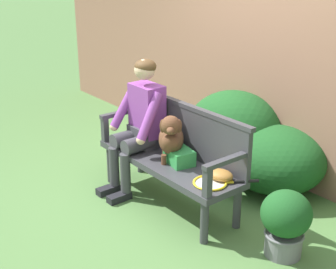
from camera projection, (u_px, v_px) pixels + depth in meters
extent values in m
plane|color=#4C753D|center=(168.00, 202.00, 4.66)|extent=(40.00, 40.00, 0.00)
cube|color=#936651|center=(272.00, 72.00, 5.08)|extent=(8.00, 0.30, 2.16)
ellipsoid|color=#194C1E|center=(275.00, 159.00, 4.81)|extent=(1.02, 0.99, 0.65)
ellipsoid|color=#194C1E|center=(233.00, 132.00, 5.18)|extent=(1.07, 1.00, 0.89)
cube|color=#38383D|center=(168.00, 162.00, 4.50)|extent=(1.60, 0.51, 0.06)
cylinder|color=#38383D|center=(110.00, 164.00, 5.00)|extent=(0.07, 0.07, 0.39)
cylinder|color=#38383D|center=(204.00, 222.00, 3.95)|extent=(0.07, 0.07, 0.39)
cylinder|color=#38383D|center=(140.00, 155.00, 5.22)|extent=(0.07, 0.07, 0.39)
cylinder|color=#38383D|center=(237.00, 207.00, 4.17)|extent=(0.07, 0.07, 0.39)
cube|color=#38383D|center=(186.00, 131.00, 4.54)|extent=(1.60, 0.05, 0.46)
cube|color=#38383D|center=(187.00, 106.00, 4.45)|extent=(1.64, 0.06, 0.04)
cube|color=#38383D|center=(105.00, 130.00, 4.88)|extent=(0.06, 0.06, 0.24)
cube|color=#38383D|center=(122.00, 113.00, 4.95)|extent=(0.06, 0.51, 0.04)
cube|color=#38383D|center=(207.00, 184.00, 3.77)|extent=(0.06, 0.06, 0.24)
cube|color=#38383D|center=(227.00, 160.00, 3.84)|extent=(0.06, 0.51, 0.04)
cube|color=black|center=(108.00, 190.00, 4.82)|extent=(0.10, 0.24, 0.07)
cylinder|color=#3D3D42|center=(114.00, 166.00, 4.78)|extent=(0.10, 0.10, 0.40)
cylinder|color=#3D3D42|center=(127.00, 138.00, 4.78)|extent=(0.15, 0.32, 0.15)
cube|color=black|center=(119.00, 197.00, 4.67)|extent=(0.10, 0.24, 0.07)
cylinder|color=#3D3D42|center=(125.00, 173.00, 4.63)|extent=(0.10, 0.10, 0.40)
cylinder|color=#3D3D42|center=(138.00, 144.00, 4.63)|extent=(0.15, 0.32, 0.15)
cube|color=#3D3D42|center=(146.00, 135.00, 4.79)|extent=(0.32, 0.24, 0.20)
cube|color=#843D93|center=(147.00, 110.00, 4.71)|extent=(0.34, 0.22, 0.52)
cylinder|color=#843D93|center=(125.00, 106.00, 4.78)|extent=(0.14, 0.33, 0.45)
sphere|color=#DBB28E|center=(114.00, 127.00, 4.80)|extent=(0.09, 0.09, 0.09)
cylinder|color=#843D93|center=(150.00, 116.00, 4.48)|extent=(0.14, 0.33, 0.45)
sphere|color=#DBB28E|center=(141.00, 140.00, 4.46)|extent=(0.09, 0.09, 0.09)
sphere|color=#DBB28E|center=(145.00, 70.00, 4.55)|extent=(0.20, 0.20, 0.20)
ellipsoid|color=#51381E|center=(145.00, 66.00, 4.54)|extent=(0.21, 0.21, 0.14)
cylinder|color=brown|center=(164.00, 160.00, 4.38)|extent=(0.05, 0.05, 0.09)
cylinder|color=brown|center=(178.00, 160.00, 4.37)|extent=(0.05, 0.05, 0.09)
cylinder|color=brown|center=(165.00, 151.00, 4.57)|extent=(0.05, 0.05, 0.09)
cylinder|color=brown|center=(178.00, 151.00, 4.57)|extent=(0.05, 0.05, 0.09)
ellipsoid|color=brown|center=(171.00, 139.00, 4.41)|extent=(0.41, 0.40, 0.28)
sphere|color=brown|center=(171.00, 141.00, 4.29)|extent=(0.16, 0.16, 0.16)
sphere|color=brown|center=(171.00, 125.00, 4.20)|extent=(0.17, 0.17, 0.17)
ellipsoid|color=brown|center=(171.00, 130.00, 4.13)|extent=(0.12, 0.12, 0.06)
ellipsoid|color=brown|center=(162.00, 126.00, 4.22)|extent=(0.06, 0.07, 0.13)
ellipsoid|color=brown|center=(179.00, 126.00, 4.21)|extent=(0.06, 0.07, 0.13)
sphere|color=brown|center=(172.00, 127.00, 4.54)|extent=(0.08, 0.08, 0.08)
torus|color=yellow|center=(210.00, 183.00, 4.02)|extent=(0.40, 0.40, 0.02)
cylinder|color=silver|center=(210.00, 183.00, 4.03)|extent=(0.25, 0.25, 0.00)
cube|color=yellow|center=(229.00, 182.00, 4.03)|extent=(0.07, 0.08, 0.02)
cylinder|color=black|center=(246.00, 181.00, 4.04)|extent=(0.15, 0.20, 0.03)
ellipsoid|color=#9E6B2D|center=(221.00, 175.00, 4.08)|extent=(0.25, 0.22, 0.09)
cube|color=#2D8E42|center=(179.00, 156.00, 4.39)|extent=(0.31, 0.25, 0.14)
cylinder|color=slate|center=(283.00, 244.00, 3.83)|extent=(0.30, 0.30, 0.19)
torus|color=slate|center=(284.00, 234.00, 3.80)|extent=(0.32, 0.32, 0.02)
ellipsoid|color=#194C1E|center=(286.00, 214.00, 3.73)|extent=(0.40, 0.40, 0.37)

